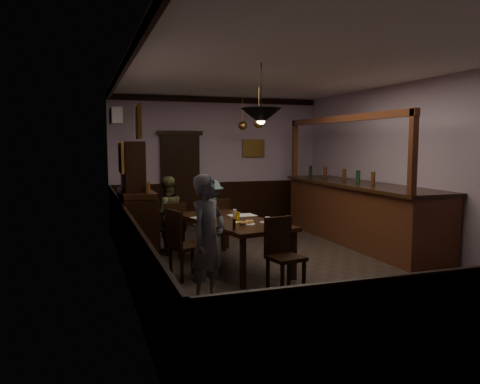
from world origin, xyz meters
name	(u,v)px	position (x,y,z in m)	size (l,w,h in m)	color
room	(288,170)	(0.00, 0.00, 1.50)	(5.01, 8.01, 3.01)	#2D2621
dining_table	(232,224)	(-0.87, 0.13, 0.69)	(1.44, 2.36, 0.75)	black
chair_far_left	(173,226)	(-1.58, 1.28, 0.49)	(0.48, 0.48, 0.90)	black
chair_far_right	(218,221)	(-0.72, 1.47, 0.50)	(0.41, 0.41, 0.92)	black
chair_near	(282,251)	(-0.59, -1.16, 0.52)	(0.48, 0.48, 0.96)	black
chair_side	(182,241)	(-1.74, -0.27, 0.55)	(0.53, 0.53, 1.00)	black
person_standing	(208,239)	(-1.63, -1.31, 0.78)	(0.57, 0.37, 1.56)	#4F535B
person_seated_left	(167,214)	(-1.64, 1.55, 0.67)	(0.65, 0.51, 1.34)	brown
person_seated_right	(212,213)	(-0.76, 1.74, 0.62)	(0.81, 0.46, 1.25)	slate
newspaper_left	(206,217)	(-1.21, 0.43, 0.75)	(0.42, 0.30, 0.01)	silver
newspaper_right	(242,215)	(-0.60, 0.45, 0.75)	(0.42, 0.30, 0.01)	silver
napkin	(238,222)	(-0.86, -0.14, 0.75)	(0.15, 0.15, 0.00)	#DECC51
saucer	(265,222)	(-0.50, -0.30, 0.76)	(0.15, 0.15, 0.01)	white
coffee_cup	(267,219)	(-0.46, -0.31, 0.80)	(0.08, 0.08, 0.07)	white
pastry_plate	(248,224)	(-0.80, -0.38, 0.76)	(0.22, 0.22, 0.01)	white
pastry_ring_a	(243,223)	(-0.88, -0.40, 0.79)	(0.13, 0.13, 0.04)	#C68C47
pastry_ring_b	(249,221)	(-0.75, -0.33, 0.79)	(0.13, 0.13, 0.04)	#C68C47
soda_can	(238,216)	(-0.80, 0.07, 0.81)	(0.07, 0.07, 0.12)	yellow
beer_glass	(217,214)	(-1.13, 0.08, 0.85)	(0.06, 0.06, 0.20)	#BF721E
water_glass	(235,214)	(-0.81, 0.17, 0.82)	(0.06, 0.06, 0.15)	silver
pepper_mill	(234,224)	(-1.09, -0.66, 0.82)	(0.04, 0.04, 0.14)	black
sideboard	(136,212)	(-2.21, 1.18, 0.78)	(0.53, 1.47, 1.95)	black
bar_counter	(358,211)	(1.99, 1.08, 0.62)	(1.01, 4.34, 2.43)	#482313
door_back	(180,181)	(-0.90, 3.95, 1.05)	(0.90, 0.06, 2.10)	black
ac_unit	(116,116)	(-2.38, 2.90, 2.45)	(0.20, 0.85, 0.30)	white
picture_left_small	(138,122)	(-2.46, -1.60, 2.15)	(0.04, 0.28, 0.36)	olive
picture_left_large	(121,158)	(-2.46, 0.80, 1.70)	(0.04, 0.62, 0.48)	olive
picture_back	(254,148)	(0.90, 3.96, 1.80)	(0.55, 0.04, 0.42)	olive
pendant_iron	(261,116)	(-0.70, -0.65, 2.29)	(0.56, 0.56, 0.82)	black
pendant_brass_mid	(259,123)	(0.10, 1.53, 2.30)	(0.20, 0.20, 0.81)	#BF8C3F
pendant_brass_far	(243,126)	(0.30, 3.02, 2.30)	(0.20, 0.20, 0.81)	#BF8C3F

